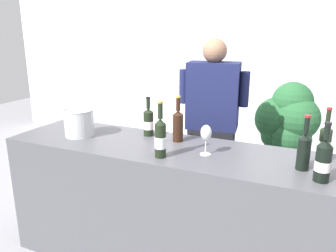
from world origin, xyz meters
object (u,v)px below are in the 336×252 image
at_px(wine_bottle_0, 304,150).
at_px(potted_shrub, 287,131).
at_px(wine_bottle_3, 148,122).
at_px(wine_glass, 206,134).
at_px(wine_bottle_5, 178,124).
at_px(person_server, 212,138).
at_px(wine_bottle_4, 160,137).
at_px(wine_bottle_1, 325,143).
at_px(wine_bottle_2, 323,160).
at_px(ice_bucket, 79,122).

xyz_separation_m(wine_bottle_0, potted_shrub, (-0.19, 1.43, -0.31)).
xyz_separation_m(wine_bottle_3, wine_glass, (0.52, -0.21, 0.03)).
height_order(wine_bottle_5, potted_shrub, wine_bottle_5).
relative_size(wine_bottle_0, wine_bottle_5, 0.97).
distance_m(wine_bottle_5, person_server, 0.62).
xyz_separation_m(wine_bottle_4, person_server, (0.07, 0.89, -0.26)).
height_order(wine_bottle_1, wine_bottle_2, wine_bottle_1).
bearing_deg(person_server, wine_bottle_2, -45.02).
bearing_deg(person_server, wine_bottle_4, -94.29).
relative_size(wine_bottle_1, person_server, 0.20).
height_order(wine_bottle_5, person_server, person_server).
relative_size(wine_bottle_2, person_server, 0.20).
distance_m(wine_bottle_2, wine_bottle_5, 1.00).
distance_m(wine_bottle_3, person_server, 0.67).
distance_m(wine_bottle_4, wine_glass, 0.29).
bearing_deg(wine_bottle_5, wine_bottle_2, -17.90).
xyz_separation_m(wine_bottle_1, wine_bottle_5, (-0.96, -0.02, 0.01)).
bearing_deg(wine_bottle_4, wine_bottle_1, 20.51).
relative_size(wine_bottle_4, wine_glass, 1.82).
bearing_deg(potted_shrub, wine_bottle_4, -111.86).
xyz_separation_m(wine_bottle_1, wine_bottle_4, (-0.93, -0.35, 0.01)).
relative_size(wine_bottle_3, person_server, 0.18).
bearing_deg(wine_bottle_0, person_server, 135.96).
bearing_deg(wine_bottle_2, wine_bottle_1, 88.54).
bearing_deg(ice_bucket, wine_bottle_2, -4.25).
distance_m(wine_bottle_1, wine_bottle_4, 1.00).
bearing_deg(wine_bottle_0, wine_bottle_4, -169.39).
height_order(wine_bottle_4, wine_glass, wine_bottle_4).
height_order(ice_bucket, person_server, person_server).
relative_size(wine_glass, potted_shrub, 0.16).
bearing_deg(wine_bottle_3, ice_bucket, -155.62).
relative_size(wine_bottle_0, person_server, 0.20).
bearing_deg(wine_glass, wine_bottle_0, -0.07).
distance_m(wine_bottle_5, potted_shrub, 1.44).
bearing_deg(wine_bottle_2, person_server, 134.98).
bearing_deg(person_server, wine_glass, -76.28).
relative_size(wine_bottle_2, wine_glass, 1.64).
distance_m(wine_bottle_0, wine_bottle_4, 0.84).
xyz_separation_m(wine_bottle_2, ice_bucket, (-1.67, 0.12, -0.01)).
xyz_separation_m(wine_bottle_1, wine_glass, (-0.69, -0.19, 0.02)).
bearing_deg(wine_bottle_3, wine_bottle_2, -15.78).
xyz_separation_m(wine_bottle_4, wine_bottle_5, (-0.02, 0.33, -0.01)).
height_order(wine_bottle_4, wine_bottle_5, wine_bottle_4).
bearing_deg(wine_bottle_0, ice_bucket, -179.94).
bearing_deg(wine_bottle_4, wine_bottle_3, 126.69).
bearing_deg(potted_shrub, person_server, -129.38).
relative_size(wine_bottle_1, ice_bucket, 1.46).
relative_size(wine_bottle_2, potted_shrub, 0.26).
relative_size(wine_bottle_4, ice_bucket, 1.57).
relative_size(wine_bottle_4, potted_shrub, 0.29).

